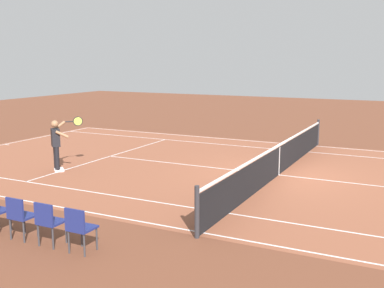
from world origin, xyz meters
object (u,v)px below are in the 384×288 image
Objects in this scene: tennis_ball at (268,156)px; spectator_chair_1 at (49,220)px; spectator_chair_0 at (79,226)px; spectator_chair_2 at (20,215)px; tennis_player_near at (57,143)px; tennis_net at (279,160)px.

spectator_chair_1 is at bearing 83.16° from tennis_ball.
tennis_ball is 0.08× the size of spectator_chair_0.
spectator_chair_2 is at bearing 0.00° from spectator_chair_1.
tennis_player_near reaches higher than spectator_chair_1.
tennis_player_near is (6.49, 2.66, 0.44)m from tennis_net.
spectator_chair_0 is at bearing 87.38° from tennis_ball.
spectator_chair_0 and spectator_chair_2 have the same top height.
tennis_ball is 10.23m from spectator_chair_2.
tennis_net reaches higher than spectator_chair_2.
tennis_player_near is at bearing 22.33° from tennis_net.
spectator_chair_0 is 1.49m from spectator_chair_2.
spectator_chair_1 is 0.74m from spectator_chair_2.
tennis_net is 7.02m from tennis_player_near.
spectator_chair_2 is (-3.40, 4.77, -0.41)m from tennis_player_near.
spectator_chair_1 is at bearing 130.96° from tennis_player_near.
tennis_ball is at bearing -100.98° from spectator_chair_2.
spectator_chair_0 is (-4.89, 4.77, -0.41)m from tennis_player_near.
tennis_net reaches higher than spectator_chair_0.
tennis_player_near is 6.84m from spectator_chair_0.
spectator_chair_0 is at bearing 77.86° from tennis_net.
spectator_chair_2 is (0.74, 0.00, 0.00)m from spectator_chair_1.
spectator_chair_2 is (3.09, 7.44, 0.03)m from tennis_net.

